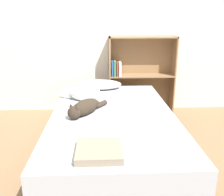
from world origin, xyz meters
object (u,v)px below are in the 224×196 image
cat_light (85,94)px  cat_dark (84,108)px  pillow (100,85)px  bookshelf (139,74)px  bed (113,135)px

cat_light → cat_dark: (0.02, -0.43, -0.01)m
pillow → cat_light: bearing=-108.7°
cat_dark → bookshelf: (0.74, 1.37, 0.03)m
pillow → bookshelf: size_ratio=0.51×
pillow → cat_dark: 0.93m
cat_light → cat_dark: cat_light is taller
bed → pillow: bearing=98.4°
cat_light → bookshelf: size_ratio=0.46×
cat_dark → bookshelf: bearing=-172.1°
bed → bookshelf: size_ratio=1.88×
pillow → cat_dark: cat_dark is taller
bookshelf → cat_light: bearing=-128.9°
bed → pillow: (-0.13, 0.87, 0.30)m
bookshelf → pillow: bearing=-142.5°
cat_light → pillow: bearing=96.7°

